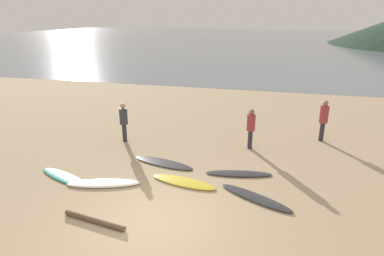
{
  "coord_description": "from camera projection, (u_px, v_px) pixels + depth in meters",
  "views": [
    {
      "loc": [
        2.63,
        -6.43,
        4.84
      ],
      "look_at": [
        -0.41,
        5.41,
        0.6
      ],
      "focal_mm": 30.72,
      "sensor_mm": 36.0,
      "label": 1
    }
  ],
  "objects": [
    {
      "name": "ground_plane",
      "position": [
        221.0,
        114.0,
        17.27
      ],
      "size": [
        120.0,
        120.0,
        0.2
      ],
      "primitive_type": "cube",
      "color": "tan",
      "rests_on": "ground"
    },
    {
      "name": "ocean_water",
      "position": [
        266.0,
        39.0,
        68.09
      ],
      "size": [
        140.0,
        100.0,
        0.01
      ],
      "primitive_type": "cube",
      "color": "slate",
      "rests_on": "ground"
    },
    {
      "name": "surfboard_0",
      "position": [
        65.0,
        177.0,
        10.24
      ],
      "size": [
        2.21,
        1.22,
        0.06
      ],
      "primitive_type": "ellipsoid",
      "rotation": [
        0.0,
        0.0,
        -0.35
      ],
      "color": "teal",
      "rests_on": "ground"
    },
    {
      "name": "surfboard_1",
      "position": [
        104.0,
        183.0,
        9.85
      ],
      "size": [
        2.27,
        1.17,
        0.09
      ],
      "primitive_type": "ellipsoid",
      "rotation": [
        0.0,
        0.0,
        0.29
      ],
      "color": "silver",
      "rests_on": "ground"
    },
    {
      "name": "surfboard_2",
      "position": [
        163.0,
        163.0,
        11.23
      ],
      "size": [
        2.33,
        1.06,
        0.06
      ],
      "primitive_type": "ellipsoid",
      "rotation": [
        0.0,
        0.0,
        -0.23
      ],
      "color": "#333338",
      "rests_on": "ground"
    },
    {
      "name": "surfboard_3",
      "position": [
        184.0,
        182.0,
        9.94
      ],
      "size": [
        2.16,
        0.94,
        0.07
      ],
      "primitive_type": "ellipsoid",
      "rotation": [
        0.0,
        0.0,
        -0.19
      ],
      "color": "yellow",
      "rests_on": "ground"
    },
    {
      "name": "surfboard_4",
      "position": [
        239.0,
        174.0,
        10.47
      ],
      "size": [
        2.16,
        0.85,
        0.06
      ],
      "primitive_type": "ellipsoid",
      "rotation": [
        0.0,
        0.0,
        0.18
      ],
      "color": "#333338",
      "rests_on": "ground"
    },
    {
      "name": "surfboard_5",
      "position": [
        255.0,
        198.0,
        9.09
      ],
      "size": [
        2.2,
        1.42,
        0.07
      ],
      "primitive_type": "ellipsoid",
      "rotation": [
        0.0,
        0.0,
        -0.47
      ],
      "color": "#333338",
      "rests_on": "ground"
    },
    {
      "name": "person_0",
      "position": [
        324.0,
        117.0,
        12.98
      ],
      "size": [
        0.34,
        0.34,
        1.67
      ],
      "rotation": [
        0.0,
        0.0,
        1.3
      ],
      "color": "#2D2D38",
      "rests_on": "ground"
    },
    {
      "name": "person_1",
      "position": [
        124.0,
        119.0,
        12.94
      ],
      "size": [
        0.32,
        0.32,
        1.57
      ],
      "rotation": [
        0.0,
        0.0,
        4.23
      ],
      "color": "#2D2D38",
      "rests_on": "ground"
    },
    {
      "name": "person_2",
      "position": [
        251.0,
        126.0,
        12.24
      ],
      "size": [
        0.31,
        0.31,
        1.56
      ],
      "rotation": [
        0.0,
        0.0,
        2.3
      ],
      "color": "#2D2D38",
      "rests_on": "ground"
    },
    {
      "name": "driftwood_log",
      "position": [
        94.0,
        220.0,
        8.04
      ],
      "size": [
        1.76,
        0.41,
        0.13
      ],
      "primitive_type": "cylinder",
      "rotation": [
        0.0,
        1.57,
        -0.16
      ],
      "color": "brown",
      "rests_on": "ground"
    }
  ]
}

